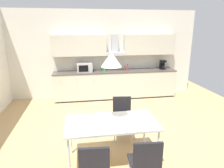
{
  "coord_description": "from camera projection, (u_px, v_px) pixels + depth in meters",
  "views": [
    {
      "loc": [
        -0.58,
        -3.81,
        2.25
      ],
      "look_at": [
        0.14,
        0.56,
        1.0
      ],
      "focal_mm": 32.0,
      "sensor_mm": 36.0,
      "label": 1
    }
  ],
  "objects": [
    {
      "name": "chair_near_right",
      "position": [
        145.0,
        161.0,
        2.67
      ],
      "size": [
        0.43,
        0.43,
        0.87
      ],
      "color": "black",
      "rests_on": "ground_plane"
    },
    {
      "name": "microwave",
      "position": [
        85.0,
        67.0,
        6.27
      ],
      "size": [
        0.48,
        0.35,
        0.28
      ],
      "color": "#ADADB2",
      "rests_on": "kitchen_counter"
    },
    {
      "name": "pendant_lamp",
      "position": [
        111.0,
        60.0,
        3.01
      ],
      "size": [
        0.32,
        0.32,
        0.22
      ],
      "primitive_type": "cone",
      "color": "silver"
    },
    {
      "name": "backsplash_tile",
      "position": [
        114.0,
        62.0,
        6.68
      ],
      "size": [
        3.94,
        0.02,
        0.46
      ],
      "primitive_type": "cube",
      "color": "silver",
      "rests_on": "kitchen_counter"
    },
    {
      "name": "dining_table",
      "position": [
        111.0,
        124.0,
        3.31
      ],
      "size": [
        1.51,
        0.79,
        0.75
      ],
      "color": "silver",
      "rests_on": "ground_plane"
    },
    {
      "name": "wall_back",
      "position": [
        97.0,
        54.0,
        6.58
      ],
      "size": [
        6.64,
        0.1,
        2.81
      ],
      "primitive_type": "cube",
      "color": "silver",
      "rests_on": "ground_plane"
    },
    {
      "name": "ground_plane",
      "position": [
        110.0,
        136.0,
        4.33
      ],
      "size": [
        8.3,
        8.17,
        0.02
      ],
      "primitive_type": "cube",
      "color": "tan"
    },
    {
      "name": "bottle_green",
      "position": [
        105.0,
        68.0,
        6.33
      ],
      "size": [
        0.07,
        0.07,
        0.29
      ],
      "color": "green",
      "rests_on": "kitchen_counter"
    },
    {
      "name": "kitchen_counter",
      "position": [
        116.0,
        84.0,
        6.59
      ],
      "size": [
        3.96,
        0.63,
        0.91
      ],
      "color": "#333333",
      "rests_on": "ground_plane"
    },
    {
      "name": "coffee_maker",
      "position": [
        162.0,
        65.0,
        6.7
      ],
      "size": [
        0.18,
        0.19,
        0.3
      ],
      "color": "black",
      "rests_on": "kitchen_counter"
    },
    {
      "name": "bottle_red",
      "position": [
        127.0,
        68.0,
        6.52
      ],
      "size": [
        0.06,
        0.06,
        0.21
      ],
      "color": "red",
      "rests_on": "kitchen_counter"
    },
    {
      "name": "chair_far_right",
      "position": [
        122.0,
        114.0,
        4.15
      ],
      "size": [
        0.44,
        0.44,
        0.87
      ],
      "color": "black",
      "rests_on": "ground_plane"
    },
    {
      "name": "upper_wall_cabinets",
      "position": [
        115.0,
        45.0,
        6.37
      ],
      "size": [
        3.94,
        0.4,
        0.65
      ],
      "color": "beige"
    },
    {
      "name": "chair_near_left",
      "position": [
        95.0,
        167.0,
        2.56
      ],
      "size": [
        0.43,
        0.43,
        0.87
      ],
      "color": "black",
      "rests_on": "ground_plane"
    }
  ]
}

